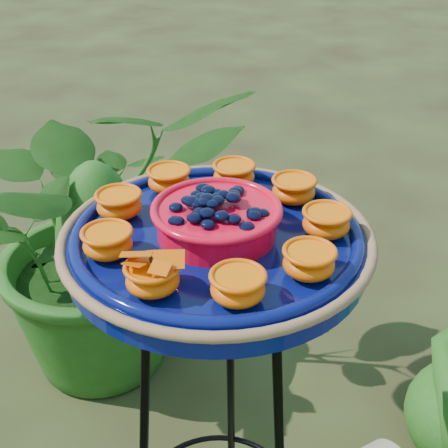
{
  "coord_description": "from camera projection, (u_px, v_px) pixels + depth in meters",
  "views": [
    {
      "loc": [
        0.32,
        -0.77,
        1.49
      ],
      "look_at": [
        0.1,
        0.03,
        1.0
      ],
      "focal_mm": 50.0,
      "sensor_mm": 36.0,
      "label": 1
    }
  ],
  "objects": [
    {
      "name": "feeder_dish",
      "position": [
        217.0,
        236.0,
        0.97
      ],
      "size": [
        0.52,
        0.52,
        0.11
      ],
      "rotation": [
        0.0,
        0.0,
        0.1
      ],
      "color": "#070E52",
      "rests_on": "tripod_stand"
    },
    {
      "name": "shrub_back_left",
      "position": [
        99.0,
        229.0,
        1.92
      ],
      "size": [
        1.17,
        1.17,
        0.98
      ],
      "primitive_type": "imported",
      "rotation": [
        0.0,
        0.0,
        0.77
      ],
      "color": "#214A13",
      "rests_on": "ground"
    },
    {
      "name": "tripod_stand",
      "position": [
        218.0,
        419.0,
        1.18
      ],
      "size": [
        0.37,
        0.38,
        0.93
      ],
      "rotation": [
        0.0,
        0.0,
        0.1
      ],
      "color": "black",
      "rests_on": "ground"
    }
  ]
}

